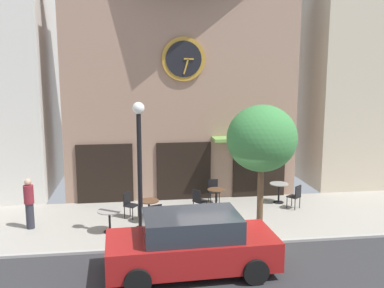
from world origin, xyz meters
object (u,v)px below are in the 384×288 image
Objects in this scene: street_lamp at (140,171)px; cafe_chair_mid_row at (296,195)px; cafe_chair_near_tree at (198,199)px; cafe_table_leftmost at (216,196)px; cafe_chair_outer at (214,189)px; parked_car_red at (192,244)px; cafe_table_center_left at (149,207)px; pedestrian_maroon at (29,203)px; cafe_chair_left_end at (155,215)px; cafe_table_near_door at (110,216)px; cafe_chair_corner at (129,203)px; street_tree at (262,139)px; cafe_table_rightmost at (279,189)px.

street_lamp is 6.32m from cafe_chair_mid_row.
cafe_chair_near_tree is at bearing 43.84° from street_lamp.
street_lamp is 4.09m from cafe_table_leftmost.
parked_car_red is at bearing -106.14° from cafe_chair_outer.
cafe_table_center_left is 0.45× the size of pedestrian_maroon.
cafe_chair_left_end and cafe_chair_near_tree have the same top height.
cafe_table_leftmost is 0.84× the size of cafe_chair_left_end.
cafe_table_near_door is 0.85× the size of cafe_chair_outer.
cafe_chair_outer is (2.57, 1.84, 0.00)m from cafe_table_center_left.
parked_car_red reaches higher than cafe_table_leftmost.
pedestrian_maroon is at bearing -169.26° from cafe_chair_corner.
cafe_chair_outer is (3.86, 2.61, -0.00)m from cafe_table_near_door.
cafe_table_center_left is 1.00× the size of cafe_table_leftmost.
pedestrian_maroon is (-4.03, 0.79, 0.33)m from cafe_chair_left_end.
cafe_chair_outer is (-2.87, 1.19, 0.00)m from cafe_chair_mid_row.
cafe_table_center_left is 0.84× the size of cafe_chair_left_end.
street_tree reaches higher than cafe_table_leftmost.
cafe_table_center_left is at bearing -161.50° from cafe_chair_near_tree.
street_tree is 4.52× the size of cafe_chair_left_end.
pedestrian_maroon reaches higher than cafe_table_leftmost.
cafe_table_near_door is at bearing 125.83° from parked_car_red.
cafe_chair_outer is at bearing 21.95° from cafe_chair_corner.
cafe_chair_left_end is at bearing -11.06° from pedestrian_maroon.
street_lamp reaches higher than cafe_table_leftmost.
parked_car_red is at bearing -100.98° from cafe_chair_near_tree.
street_lamp is 4.67× the size of cafe_chair_near_tree.
cafe_table_center_left is at bearing 77.79° from street_lamp.
street_tree reaches higher than cafe_chair_left_end.
street_tree is 4.52× the size of cafe_chair_near_tree.
pedestrian_maroon is (-6.39, -1.12, 0.35)m from cafe_table_leftmost.
cafe_table_rightmost is 2.53m from cafe_chair_outer.
street_lamp is 1.98m from cafe_table_near_door.
cafe_chair_corner is (-0.67, 0.54, 0.00)m from cafe_table_center_left.
cafe_chair_left_end is at bearing -138.17° from cafe_chair_near_tree.
cafe_table_rightmost is (6.36, 2.22, 0.02)m from cafe_table_near_door.
cafe_table_leftmost is at bearing 31.51° from cafe_chair_near_tree.
cafe_table_rightmost reaches higher than cafe_table_center_left.
cafe_table_leftmost is at bearing 41.05° from street_lamp.
cafe_chair_mid_row is 3.11m from cafe_chair_outer.
parked_car_red is (0.77, -2.98, 0.23)m from cafe_chair_left_end.
cafe_chair_near_tree reaches higher than cafe_table_leftmost.
cafe_chair_mid_row reaches higher than cafe_table_near_door.
street_tree reaches higher than cafe_table_center_left.
cafe_table_near_door is 1.01× the size of cafe_table_center_left.
pedestrian_maroon is at bearing 141.88° from parked_car_red.
cafe_table_rightmost is at bearing 51.91° from parked_car_red.
street_tree is at bearing 44.89° from parked_car_red.
cafe_chair_left_end and cafe_chair_mid_row have the same top height.
cafe_chair_left_end is (-4.91, -2.31, -0.02)m from cafe_table_rightmost.
parked_car_red is at bearing -128.09° from cafe_table_rightmost.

